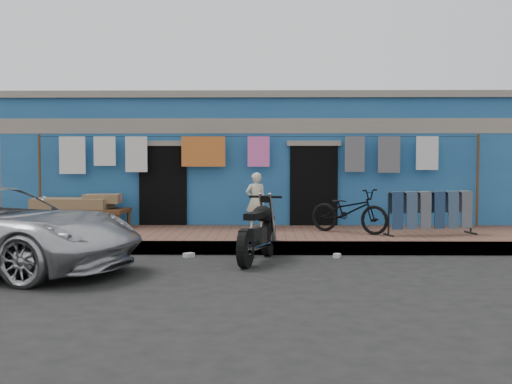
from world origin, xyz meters
The scene contains 13 objects.
ground centered at (0.00, 0.00, 0.00)m, with size 80.00×80.00×0.00m, color black.
sidewalk centered at (0.00, 3.00, 0.12)m, with size 28.00×3.00×0.25m, color brown.
curb centered at (0.00, 1.55, 0.12)m, with size 28.00×0.10×0.25m, color gray.
building centered at (0.00, 6.99, 1.69)m, with size 12.20×5.20×3.36m.
clothesline centered at (-0.42, 4.25, 1.82)m, with size 10.06×0.06×2.10m.
seated_person centered at (-0.03, 3.70, 0.87)m, with size 0.45×0.30×1.24m, color beige.
bicycle centered at (1.92, 2.94, 0.82)m, with size 0.62×1.75×1.13m, color black.
motorcycle centered at (0.05, 0.74, 0.56)m, with size 1.07×1.84×1.13m, color black, non-canonical shape.
charpoy centered at (-3.92, 3.88, 0.61)m, with size 2.21×1.20×0.72m, color brown, non-canonical shape.
jeans_rack centered at (3.53, 2.65, 0.71)m, with size 1.94×0.78×0.91m, color black, non-canonical shape.
litter_a centered at (-1.21, 1.20, 0.04)m, with size 0.18×0.14×0.08m, color silver.
litter_b centered at (1.48, 1.20, 0.04)m, with size 0.15×0.11×0.07m, color silver.
litter_c centered at (-0.12, 1.20, 0.04)m, with size 0.20×0.16×0.08m, color silver.
Camera 1 is at (0.19, -10.36, 1.80)m, focal length 45.00 mm.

